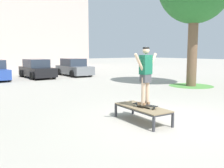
% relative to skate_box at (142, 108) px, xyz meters
% --- Properties ---
extents(ground_plane, '(120.00, 120.00, 0.00)m').
position_rel_skate_box_xyz_m(ground_plane, '(0.70, -0.23, -0.41)').
color(ground_plane, '#B2AA9E').
extents(skate_box, '(0.93, 1.96, 0.46)m').
position_rel_skate_box_xyz_m(skate_box, '(0.00, 0.00, 0.00)').
color(skate_box, '#38383D').
rests_on(skate_box, ground).
extents(skateboard, '(0.29, 0.82, 0.09)m').
position_rel_skate_box_xyz_m(skateboard, '(-0.01, -0.13, 0.12)').
color(skateboard, black).
rests_on(skateboard, skate_box).
extents(skater, '(1.00, 0.32, 1.69)m').
position_rel_skate_box_xyz_m(skater, '(-0.01, -0.13, 1.12)').
color(skater, beige).
rests_on(skater, skateboard).
extents(grass_patch_near_right, '(2.69, 2.69, 0.01)m').
position_rel_skate_box_xyz_m(grass_patch_near_right, '(8.05, 3.97, -0.41)').
color(grass_patch_near_right, '#519342').
rests_on(grass_patch_near_right, ground).
extents(car_black, '(1.98, 4.23, 1.50)m').
position_rel_skate_box_xyz_m(car_black, '(2.30, 14.49, 0.28)').
color(car_black, black).
rests_on(car_black, ground).
extents(car_grey, '(2.03, 4.26, 1.50)m').
position_rel_skate_box_xyz_m(car_grey, '(5.56, 14.27, 0.28)').
color(car_grey, slate).
rests_on(car_grey, ground).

